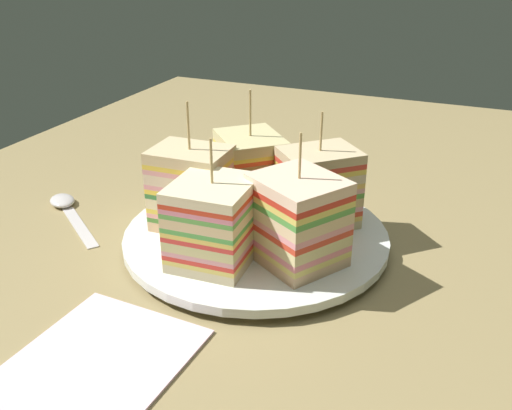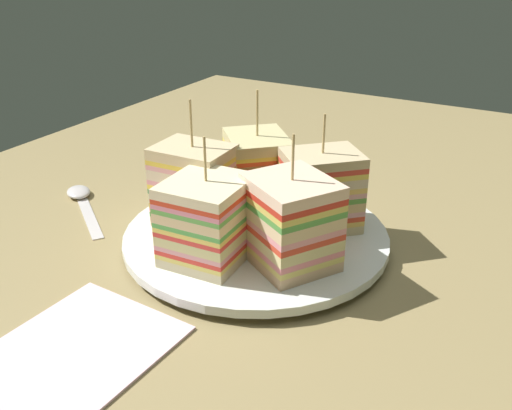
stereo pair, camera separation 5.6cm
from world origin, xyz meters
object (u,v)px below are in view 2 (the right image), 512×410
(sandwich_wedge_1, at_px, (208,220))
(sandwich_wedge_2, at_px, (291,222))
(spoon, at_px, (82,197))
(plate, at_px, (256,237))
(sandwich_wedge_4, at_px, (257,171))
(sandwich_wedge_0, at_px, (195,186))
(sandwich_wedge_3, at_px, (320,191))
(chip_pile, at_px, (247,215))
(napkin, at_px, (75,350))

(sandwich_wedge_1, height_order, sandwich_wedge_2, sandwich_wedge_2)
(sandwich_wedge_2, bearing_deg, spoon, 25.95)
(plate, height_order, sandwich_wedge_4, sandwich_wedge_4)
(plate, height_order, sandwich_wedge_0, sandwich_wedge_0)
(sandwich_wedge_3, bearing_deg, sandwich_wedge_2, 50.53)
(sandwich_wedge_0, xyz_separation_m, chip_pile, (-0.01, 0.05, -0.03))
(sandwich_wedge_3, bearing_deg, sandwich_wedge_0, -17.74)
(plate, relative_size, sandwich_wedge_3, 2.23)
(sandwich_wedge_1, height_order, sandwich_wedge_3, sandwich_wedge_3)
(sandwich_wedge_0, height_order, sandwich_wedge_1, sandwich_wedge_0)
(sandwich_wedge_1, bearing_deg, sandwich_wedge_4, 4.86)
(sandwich_wedge_1, relative_size, sandwich_wedge_2, 0.96)
(spoon, bearing_deg, napkin, 170.24)
(sandwich_wedge_2, xyz_separation_m, chip_pile, (-0.04, -0.07, -0.02))
(sandwich_wedge_0, bearing_deg, plate, 8.61)
(sandwich_wedge_0, bearing_deg, chip_pile, 10.99)
(sandwich_wedge_1, xyz_separation_m, sandwich_wedge_2, (-0.03, 0.07, 0.00))
(plate, height_order, sandwich_wedge_3, sandwich_wedge_3)
(sandwich_wedge_1, distance_m, sandwich_wedge_3, 0.12)
(sandwich_wedge_4, relative_size, napkin, 0.90)
(sandwich_wedge_0, relative_size, sandwich_wedge_1, 1.11)
(sandwich_wedge_3, bearing_deg, napkin, 27.32)
(sandwich_wedge_0, height_order, sandwich_wedge_2, sandwich_wedge_0)
(plate, xyz_separation_m, sandwich_wedge_2, (0.04, 0.06, 0.05))
(spoon, bearing_deg, plate, -141.76)
(sandwich_wedge_4, bearing_deg, sandwich_wedge_1, -34.63)
(sandwich_wedge_2, xyz_separation_m, spoon, (-0.03, -0.29, -0.05))
(plate, relative_size, napkin, 1.87)
(chip_pile, bearing_deg, sandwich_wedge_0, -76.79)
(sandwich_wedge_1, distance_m, napkin, 0.16)
(sandwich_wedge_0, distance_m, sandwich_wedge_3, 0.13)
(plate, bearing_deg, sandwich_wedge_2, 57.43)
(plate, relative_size, sandwich_wedge_4, 2.07)
(sandwich_wedge_2, bearing_deg, sandwich_wedge_0, 20.56)
(sandwich_wedge_1, relative_size, sandwich_wedge_3, 0.99)
(sandwich_wedge_2, xyz_separation_m, napkin, (0.18, -0.09, -0.05))
(plate, xyz_separation_m, sandwich_wedge_4, (-0.06, -0.03, 0.05))
(plate, height_order, napkin, plate)
(sandwich_wedge_2, relative_size, sandwich_wedge_3, 1.03)
(sandwich_wedge_2, distance_m, chip_pile, 0.08)
(chip_pile, height_order, spoon, chip_pile)
(sandwich_wedge_0, xyz_separation_m, spoon, (-0.00, -0.17, -0.05))
(sandwich_wedge_0, height_order, sandwich_wedge_4, sandwich_wedge_0)
(sandwich_wedge_3, relative_size, sandwich_wedge_4, 0.93)
(sandwich_wedge_1, height_order, spoon, sandwich_wedge_1)
(plate, distance_m, napkin, 0.22)
(sandwich_wedge_0, bearing_deg, spoon, 176.16)
(sandwich_wedge_4, bearing_deg, sandwich_wedge_2, 0.21)
(napkin, bearing_deg, plate, 169.57)
(plate, xyz_separation_m, napkin, (0.21, -0.04, -0.01))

